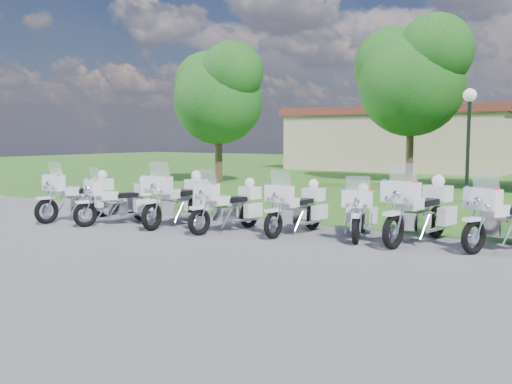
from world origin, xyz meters
The scene contains 14 objects.
ground centered at (0.00, 0.00, 0.00)m, with size 100.00×100.00×0.00m, color #5A5A5F.
grass_lawn centered at (0.00, 27.00, 0.00)m, with size 100.00×48.00×0.01m, color #31611E.
motorcycle_0 centered at (-5.42, 0.38, 0.66)m, with size 0.92×2.35×1.58m.
motorcycle_1 centered at (-4.00, 0.47, 0.61)m, with size 1.17×2.10×1.47m.
motorcycle_2 centered at (-2.60, 1.12, 0.68)m, with size 0.84×2.43×1.63m.
motorcycle_3 centered at (-1.02, 1.11, 0.62)m, with size 0.99×2.19×1.49m.
motorcycle_4 centered at (0.49, 1.68, 0.62)m, with size 0.84×2.19×1.47m.
motorcycle_5 centered at (1.92, 1.95, 0.59)m, with size 1.08×2.03×1.41m.
motorcycle_6 centered at (3.20, 2.10, 0.71)m, with size 1.13×2.51×1.70m.
motorcycle_7 centered at (4.84, 2.34, 0.66)m, with size 1.38×2.19×1.58m.
lamp_post centered at (2.31, 10.03, 2.89)m, with size 0.44×0.44×3.80m.
tree_0 centered at (-9.72, 12.25, 4.37)m, with size 4.95×4.23×6.61m.
tree_1 centered at (-2.21, 17.73, 5.24)m, with size 5.93×5.06×7.91m.
building_west centered at (-6.00, 28.00, 2.07)m, with size 14.56×8.32×4.10m.
Camera 1 is at (6.81, -9.69, 2.22)m, focal length 40.00 mm.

